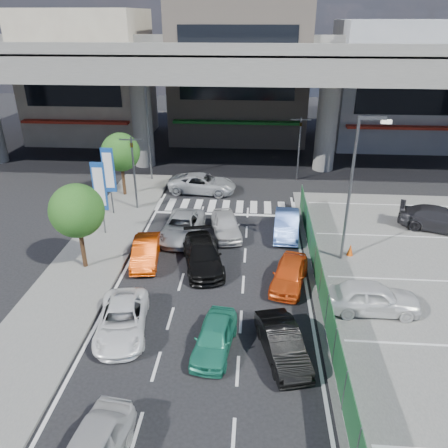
# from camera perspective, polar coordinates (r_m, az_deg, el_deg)

# --- Properties ---
(ground) EXTENTS (120.00, 120.00, 0.00)m
(ground) POSITION_cam_1_polar(r_m,az_deg,el_deg) (20.17, -2.45, -12.42)
(ground) COLOR black
(ground) RESTS_ON ground
(parking_lot) EXTENTS (12.00, 28.00, 0.06)m
(parking_lot) POSITION_cam_1_polar(r_m,az_deg,el_deg) (23.44, 26.38, -9.34)
(parking_lot) COLOR #5C5B59
(parking_lot) RESTS_ON ground
(sidewalk_left) EXTENTS (4.00, 30.00, 0.12)m
(sidewalk_left) POSITION_cam_1_polar(r_m,az_deg,el_deg) (24.99, -17.60, -5.35)
(sidewalk_left) COLOR #5C5B59
(sidewalk_left) RESTS_ON ground
(fence_run) EXTENTS (0.16, 22.00, 1.80)m
(fence_run) POSITION_cam_1_polar(r_m,az_deg,el_deg) (20.60, 12.84, -9.13)
(fence_run) COLOR #1C522B
(fence_run) RESTS_ON ground
(expressway) EXTENTS (64.00, 14.00, 10.75)m
(expressway) POSITION_cam_1_polar(r_m,az_deg,el_deg) (37.98, 1.29, 20.12)
(expressway) COLOR slate
(expressway) RESTS_ON ground
(building_west) EXTENTS (12.00, 10.90, 13.00)m
(building_west) POSITION_cam_1_polar(r_m,az_deg,el_deg) (51.35, -17.16, 17.97)
(building_west) COLOR gray
(building_west) RESTS_ON ground
(building_center) EXTENTS (14.00, 10.90, 15.00)m
(building_center) POSITION_cam_1_polar(r_m,az_deg,el_deg) (49.01, 2.01, 19.87)
(building_center) COLOR gray
(building_center) RESTS_ON ground
(building_east) EXTENTS (12.00, 10.90, 12.00)m
(building_east) POSITION_cam_1_polar(r_m,az_deg,el_deg) (50.14, 21.36, 16.64)
(building_east) COLOR gray
(building_east) RESTS_ON ground
(traffic_light_left) EXTENTS (1.60, 1.24, 5.20)m
(traffic_light_left) POSITION_cam_1_polar(r_m,az_deg,el_deg) (30.16, -11.86, 8.76)
(traffic_light_left) COLOR #595B60
(traffic_light_left) RESTS_ON ground
(traffic_light_right) EXTENTS (1.60, 1.24, 5.20)m
(traffic_light_right) POSITION_cam_1_polar(r_m,az_deg,el_deg) (35.94, 9.91, 11.62)
(traffic_light_right) COLOR #595B60
(traffic_light_right) RESTS_ON ground
(street_lamp_right) EXTENTS (1.65, 0.22, 8.00)m
(street_lamp_right) POSITION_cam_1_polar(r_m,az_deg,el_deg) (23.63, 16.71, 5.64)
(street_lamp_right) COLOR #595B60
(street_lamp_right) RESTS_ON ground
(street_lamp_left) EXTENTS (1.65, 0.22, 8.00)m
(street_lamp_left) POSITION_cam_1_polar(r_m,az_deg,el_deg) (35.60, -9.63, 12.89)
(street_lamp_left) COLOR #595B60
(street_lamp_left) RESTS_ON ground
(signboard_near) EXTENTS (0.80, 0.14, 4.70)m
(signboard_near) POSITION_cam_1_polar(r_m,az_deg,el_deg) (27.14, -15.93, 4.46)
(signboard_near) COLOR #595B60
(signboard_near) RESTS_ON ground
(signboard_far) EXTENTS (0.80, 0.14, 4.70)m
(signboard_far) POSITION_cam_1_polar(r_m,az_deg,el_deg) (29.92, -14.81, 6.56)
(signboard_far) COLOR #595B60
(signboard_far) RESTS_ON ground
(tree_near) EXTENTS (2.80, 2.80, 4.80)m
(tree_near) POSITION_cam_1_polar(r_m,az_deg,el_deg) (23.52, -18.66, 1.63)
(tree_near) COLOR #382314
(tree_near) RESTS_ON ground
(tree_far) EXTENTS (2.80, 2.80, 4.80)m
(tree_far) POSITION_cam_1_polar(r_m,az_deg,el_deg) (33.06, -13.35, 9.10)
(tree_far) COLOR #382314
(tree_far) RESTS_ON ground
(sedan_white_mid_left) EXTENTS (2.74, 4.68, 1.22)m
(sedan_white_mid_left) POSITION_cam_1_polar(r_m,az_deg,el_deg) (19.65, -13.17, -12.13)
(sedan_white_mid_left) COLOR white
(sedan_white_mid_left) RESTS_ON ground
(taxi_teal_mid) EXTENTS (1.90, 3.78, 1.23)m
(taxi_teal_mid) POSITION_cam_1_polar(r_m,az_deg,el_deg) (18.30, -1.25, -14.57)
(taxi_teal_mid) COLOR #26896D
(taxi_teal_mid) RESTS_ON ground
(hatch_black_mid_right) EXTENTS (2.31, 4.13, 1.29)m
(hatch_black_mid_right) POSITION_cam_1_polar(r_m,az_deg,el_deg) (18.12, 7.64, -15.21)
(hatch_black_mid_right) COLOR black
(hatch_black_mid_right) RESTS_ON ground
(taxi_orange_left) EXTENTS (1.81, 3.99, 1.27)m
(taxi_orange_left) POSITION_cam_1_polar(r_m,az_deg,el_deg) (24.50, -10.18, -3.56)
(taxi_orange_left) COLOR #CA3904
(taxi_orange_left) RESTS_ON ground
(sedan_black_mid) EXTENTS (3.03, 5.08, 1.38)m
(sedan_black_mid) POSITION_cam_1_polar(r_m,az_deg,el_deg) (23.69, -2.81, -4.08)
(sedan_black_mid) COLOR black
(sedan_black_mid) RESTS_ON ground
(taxi_orange_right) EXTENTS (2.40, 4.09, 1.31)m
(taxi_orange_right) POSITION_cam_1_polar(r_m,az_deg,el_deg) (22.36, 8.53, -6.45)
(taxi_orange_right) COLOR #DC4A14
(taxi_orange_right) RESTS_ON ground
(wagon_silver_front_left) EXTENTS (2.54, 4.91, 1.32)m
(wagon_silver_front_left) POSITION_cam_1_polar(r_m,az_deg,el_deg) (26.95, -5.52, -0.36)
(wagon_silver_front_left) COLOR #AAAEB2
(wagon_silver_front_left) RESTS_ON ground
(sedan_white_front_mid) EXTENTS (2.39, 4.25, 1.36)m
(sedan_white_front_mid) POSITION_cam_1_polar(r_m,az_deg,el_deg) (27.02, 0.27, -0.11)
(sedan_white_front_mid) COLOR silver
(sedan_white_front_mid) RESTS_ON ground
(kei_truck_front_right) EXTENTS (1.74, 4.28, 1.38)m
(kei_truck_front_right) POSITION_cam_1_polar(r_m,az_deg,el_deg) (27.32, 8.17, -0.07)
(kei_truck_front_right) COLOR #5D86E4
(kei_truck_front_right) RESTS_ON ground
(crossing_wagon_silver) EXTENTS (5.35, 2.85, 1.43)m
(crossing_wagon_silver) POSITION_cam_1_polar(r_m,az_deg,el_deg) (33.72, -2.84, 5.30)
(crossing_wagon_silver) COLOR #B0B3B8
(crossing_wagon_silver) RESTS_ON ground
(parked_sedan_white) EXTENTS (4.32, 1.74, 1.47)m
(parked_sedan_white) POSITION_cam_1_polar(r_m,az_deg,el_deg) (21.27, 18.74, -9.07)
(parked_sedan_white) COLOR silver
(parked_sedan_white) RESTS_ON parking_lot
(parked_sedan_dgrey) EXTENTS (5.34, 3.53, 1.44)m
(parked_sedan_dgrey) POSITION_cam_1_polar(r_m,az_deg,el_deg) (30.73, 26.38, 0.56)
(parked_sedan_dgrey) COLOR #29292D
(parked_sedan_dgrey) RESTS_ON parking_lot
(traffic_cone) EXTENTS (0.42, 0.42, 0.70)m
(traffic_cone) POSITION_cam_1_polar(r_m,az_deg,el_deg) (25.78, 16.16, -3.25)
(traffic_cone) COLOR #DE500C
(traffic_cone) RESTS_ON parking_lot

